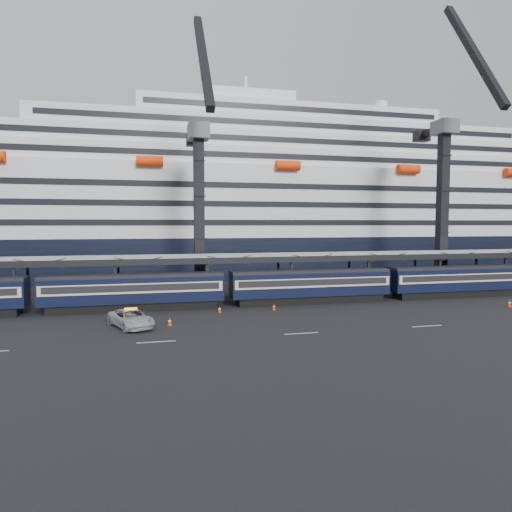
% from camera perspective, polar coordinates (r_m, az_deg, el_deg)
% --- Properties ---
extents(ground, '(260.00, 260.00, 0.00)m').
position_cam_1_polar(ground, '(48.92, 19.90, -7.12)').
color(ground, black).
rests_on(ground, ground).
extents(train, '(133.05, 3.00, 4.05)m').
position_cam_1_polar(train, '(55.07, 10.14, -3.40)').
color(train, black).
rests_on(train, ground).
extents(canopy, '(130.00, 6.25, 5.53)m').
position_cam_1_polar(canopy, '(60.34, 12.71, 0.12)').
color(canopy, '#999CA1').
rests_on(canopy, ground).
extents(cruise_ship, '(214.09, 28.84, 34.00)m').
position_cam_1_polar(cruise_ship, '(89.78, 3.08, 5.98)').
color(cruise_ship, black).
rests_on(cruise_ship, ground).
extents(crane_dark_near, '(4.50, 17.75, 35.08)m').
position_cam_1_polar(crane_dark_near, '(59.06, -7.10, 6.59)').
color(crane_dark_near, '#53565B').
rests_on(crane_dark_near, ground).
extents(crane_dark_mid, '(4.50, 18.24, 39.64)m').
position_cam_1_polar(crane_dark_mid, '(71.16, 22.50, 7.02)').
color(crane_dark_mid, '#53565B').
rests_on(crane_dark_mid, ground).
extents(pickup_truck, '(4.71, 6.32, 1.60)m').
position_cam_1_polar(pickup_truck, '(42.67, -15.36, -7.54)').
color(pickup_truck, '#AAADB1').
rests_on(pickup_truck, ground).
extents(traffic_cone_b, '(0.36, 0.36, 0.71)m').
position_cam_1_polar(traffic_cone_b, '(48.18, -4.58, -6.63)').
color(traffic_cone_b, '#FF3A08').
rests_on(traffic_cone_b, ground).
extents(traffic_cone_c, '(0.39, 0.39, 0.78)m').
position_cam_1_polar(traffic_cone_c, '(42.70, -10.75, -8.02)').
color(traffic_cone_c, '#FF3A08').
rests_on(traffic_cone_c, ground).
extents(traffic_cone_d, '(0.36, 0.36, 0.71)m').
position_cam_1_polar(traffic_cone_d, '(49.45, 2.26, -6.35)').
color(traffic_cone_d, '#FF3A08').
rests_on(traffic_cone_d, ground).
extents(traffic_cone_e, '(0.43, 0.43, 0.86)m').
position_cam_1_polar(traffic_cone_e, '(58.59, 29.12, -5.15)').
color(traffic_cone_e, '#FF3A08').
rests_on(traffic_cone_e, ground).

